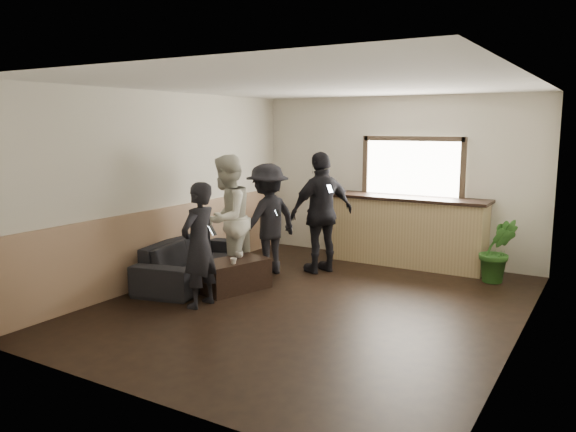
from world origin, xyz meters
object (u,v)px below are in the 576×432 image
Objects in this scene: cup_a at (239,255)px; person_a at (199,245)px; sofa at (194,260)px; person_d at (322,213)px; bar_counter at (406,227)px; person_b at (227,219)px; potted_plant at (498,250)px; person_c at (268,219)px; cup_b at (233,261)px; coffee_table at (234,275)px.

person_a is at bearing -85.45° from cup_a.
person_d reaches higher than sofa.
cup_a is at bearing -122.30° from bar_counter.
cup_a is 0.59m from person_b.
potted_plant is (1.55, -0.38, -0.16)m from bar_counter.
potted_plant is at bearing 136.42° from person_d.
person_c is (-3.19, -1.32, 0.38)m from potted_plant.
person_c reaches higher than cup_b.
cup_a is 0.06× the size of person_b.
person_b reaches higher than person_a.
coffee_table is at bearing -108.77° from sofa.
potted_plant is 3.47m from person_c.
potted_plant is at bearing 39.75° from cup_b.
person_c is at bearing -176.16° from person_a.
bar_counter is 3.07m from person_b.
person_c is at bearing -133.88° from bar_counter.
potted_plant reaches higher than cup_b.
person_b is at bearing -8.13° from person_c.
person_a is 1.20m from person_b.
bar_counter is at bearing -55.08° from sofa.
person_d is (-2.52, -0.78, 0.47)m from potted_plant.
cup_a is 0.12× the size of potted_plant.
cup_a is at bearing 97.87° from coffee_table.
person_d is (0.55, 2.33, 0.15)m from person_a.
cup_b is at bearing -118.39° from sofa.
person_c is at bearing 145.92° from person_b.
cup_b reaches higher than coffee_table.
cup_a reaches higher than coffee_table.
potted_plant is at bearing 135.42° from person_a.
cup_b is at bearing -140.25° from potted_plant.
person_c is at bearing -157.49° from potted_plant.
bar_counter is 1.68× the size of person_a.
person_a is at bearing 16.06° from person_d.
cup_b is 0.05× the size of person_d.
person_d is at bearing 68.64° from coffee_table.
cup_b is (0.93, -0.26, 0.15)m from sofa.
person_c is at bearing 93.06° from cup_a.
cup_a is at bearing -145.76° from potted_plant.
person_b is 1.09× the size of person_c.
sofa is 19.23× the size of cup_a.
person_c reaches higher than coffee_table.
person_b reaches higher than sofa.
person_c is at bearing -21.71° from person_d.
person_d is at bearing -129.88° from bar_counter.
sofa is 4.51m from potted_plant.
cup_a is (0.78, 0.09, 0.16)m from sofa.
coffee_table is 8.56× the size of cup_a.
person_b is at bearing -160.27° from person_a.
sofa reaches higher than coffee_table.
person_a reaches higher than potted_plant.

